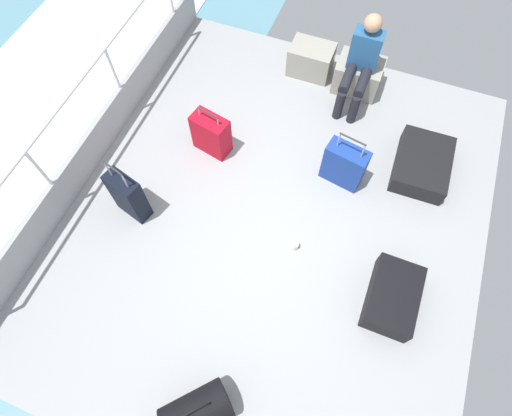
% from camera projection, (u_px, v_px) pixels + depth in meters
% --- Properties ---
extents(ground_plane, '(4.40, 5.20, 0.06)m').
position_uv_depth(ground_plane, '(275.00, 216.00, 4.57)').
color(ground_plane, '#939699').
extents(gunwale_port, '(0.06, 5.20, 0.45)m').
position_uv_depth(gunwale_port, '(95.00, 144.00, 4.70)').
color(gunwale_port, '#939699').
rests_on(gunwale_port, ground_plane).
extents(railing_port, '(0.04, 4.20, 1.02)m').
position_uv_depth(railing_port, '(76.00, 112.00, 4.21)').
color(railing_port, silver).
rests_on(railing_port, ground_plane).
extents(sea_wake, '(12.00, 12.00, 0.01)m').
position_uv_depth(sea_wake, '(15.00, 138.00, 5.44)').
color(sea_wake, '#598C9E').
rests_on(sea_wake, ground_plane).
extents(cargo_crate_0, '(0.58, 0.39, 0.40)m').
position_uv_depth(cargo_crate_0, '(311.00, 60.00, 5.35)').
color(cargo_crate_0, gray).
rests_on(cargo_crate_0, ground_plane).
extents(cargo_crate_1, '(0.59, 0.44, 0.41)m').
position_uv_depth(cargo_crate_1, '(358.00, 75.00, 5.22)').
color(cargo_crate_1, gray).
rests_on(cargo_crate_1, ground_plane).
extents(passenger_seated, '(0.34, 0.66, 1.11)m').
position_uv_depth(passenger_seated, '(361.00, 62.00, 4.80)').
color(passenger_seated, '#26598C').
rests_on(passenger_seated, ground_plane).
extents(suitcase_0, '(0.46, 0.31, 0.63)m').
position_uv_depth(suitcase_0, '(211.00, 134.00, 4.73)').
color(suitcase_0, '#B70C1E').
rests_on(suitcase_0, ground_plane).
extents(suitcase_1, '(0.46, 0.72, 0.26)m').
position_uv_depth(suitcase_1, '(393.00, 297.00, 4.00)').
color(suitcase_1, black).
rests_on(suitcase_1, ground_plane).
extents(suitcase_2, '(0.48, 0.29, 0.74)m').
position_uv_depth(suitcase_2, '(344.00, 165.00, 4.53)').
color(suitcase_2, navy).
rests_on(suitcase_2, ground_plane).
extents(suitcase_3, '(0.59, 0.82, 0.24)m').
position_uv_depth(suitcase_3, '(422.00, 164.00, 4.71)').
color(suitcase_3, black).
rests_on(suitcase_3, ground_plane).
extents(suitcase_4, '(0.40, 0.28, 0.84)m').
position_uv_depth(suitcase_4, '(128.00, 196.00, 4.30)').
color(suitcase_4, black).
rests_on(suitcase_4, ground_plane).
extents(duffel_bag, '(0.64, 0.65, 0.50)m').
position_uv_depth(duffel_bag, '(197.00, 413.00, 3.50)').
color(duffel_bag, black).
rests_on(duffel_bag, ground_plane).
extents(paper_cup, '(0.08, 0.08, 0.10)m').
position_uv_depth(paper_cup, '(295.00, 245.00, 4.33)').
color(paper_cup, white).
rests_on(paper_cup, ground_plane).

